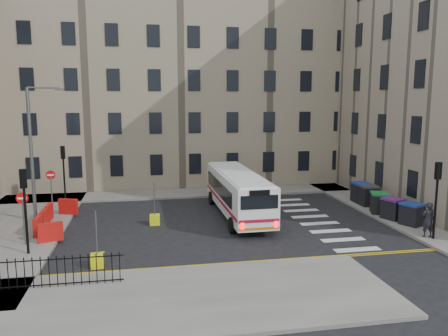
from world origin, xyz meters
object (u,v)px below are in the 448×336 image
object	(u,v)px
wheelie_bin_a	(412,214)
bollard_yellow	(155,220)
wheelie_bin_b	(393,208)
bus	(238,191)
wheelie_bin_c	(379,203)
wheelie_bin_d	(368,195)
bollard_chevron	(98,261)
pedestrian	(428,220)
wheelie_bin_e	(361,192)
streetlamp	(31,153)

from	to	relation	value
wheelie_bin_a	bollard_yellow	distance (m)	15.24
wheelie_bin_b	bus	bearing A→B (deg)	139.83
wheelie_bin_c	wheelie_bin_d	world-z (taller)	wheelie_bin_d
bollard_yellow	bollard_chevron	world-z (taller)	same
wheelie_bin_c	bollard_chevron	world-z (taller)	wheelie_bin_c
wheelie_bin_b	wheelie_bin_c	world-z (taller)	wheelie_bin_c
wheelie_bin_a	wheelie_bin_d	bearing A→B (deg)	67.12
wheelie_bin_d	wheelie_bin_a	bearing A→B (deg)	-87.21
pedestrian	wheelie_bin_a	bearing A→B (deg)	-100.04
wheelie_bin_a	wheelie_bin_e	xyz separation A→B (m)	(-0.08, 5.97, 0.06)
pedestrian	bollard_chevron	size ratio (longest dim) A/B	3.20
wheelie_bin_b	wheelie_bin_c	distance (m)	1.42
streetlamp	wheelie_bin_a	world-z (taller)	streetlamp
bollard_yellow	bollard_chevron	xyz separation A→B (m)	(-2.72, -6.40, 0.00)
wheelie_bin_a	wheelie_bin_e	bearing A→B (deg)	66.81
bollard_chevron	wheelie_bin_d	bearing A→B (deg)	24.62
streetlamp	bollard_yellow	bearing A→B (deg)	-12.67
bollard_yellow	streetlamp	bearing A→B (deg)	167.33
wheelie_bin_c	wheelie_bin_e	world-z (taller)	wheelie_bin_e
streetlamp	pedestrian	bearing A→B (deg)	-18.62
streetlamp	wheelie_bin_b	bearing A→B (deg)	-9.29
bus	wheelie_bin_b	size ratio (longest dim) A/B	7.00
bus	pedestrian	distance (m)	11.18
bus	bollard_chevron	size ratio (longest dim) A/B	17.22
wheelie_bin_d	pedestrian	distance (m)	7.25
wheelie_bin_a	pedestrian	xyz separation A→B (m)	(-0.56, -2.25, 0.30)
bus	bollard_chevron	distance (m)	11.06
pedestrian	wheelie_bin_e	bearing A→B (deg)	-89.33
wheelie_bin_e	pedestrian	size ratio (longest dim) A/B	0.74
wheelie_bin_a	wheelie_bin_b	size ratio (longest dim) A/B	1.01
streetlamp	pedestrian	size ratio (longest dim) A/B	4.24
wheelie_bin_a	pedestrian	world-z (taller)	pedestrian
wheelie_bin_e	bollard_yellow	xyz separation A→B (m)	(-14.78, -2.61, -0.56)
wheelie_bin_b	wheelie_bin_c	xyz separation A→B (m)	(-0.09, 1.42, 0.03)
streetlamp	pedestrian	xyz separation A→B (m)	(21.42, -7.22, -3.23)
streetlamp	wheelie_bin_b	xyz separation A→B (m)	(21.63, -3.54, -3.53)
bollard_chevron	streetlamp	bearing A→B (deg)	118.87
wheelie_bin_c	bus	bearing A→B (deg)	-168.59
wheelie_bin_b	pedestrian	distance (m)	3.70
wheelie_bin_a	bollard_yellow	bearing A→B (deg)	143.28
bollard_chevron	wheelie_bin_c	bearing A→B (deg)	18.95
wheelie_bin_d	bollard_yellow	xyz separation A→B (m)	(-14.77, -1.61, -0.56)
bus	wheelie_bin_d	world-z (taller)	bus
wheelie_bin_c	bollard_chevron	size ratio (longest dim) A/B	2.56
wheelie_bin_b	pedestrian	size ratio (longest dim) A/B	0.77
bus	wheelie_bin_b	distance (m)	9.67
wheelie_bin_a	bollard_chevron	bearing A→B (deg)	165.83
wheelie_bin_a	bollard_chevron	distance (m)	17.84
wheelie_bin_d	wheelie_bin_e	distance (m)	1.00
bollard_yellow	bollard_chevron	distance (m)	6.95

